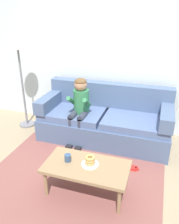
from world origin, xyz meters
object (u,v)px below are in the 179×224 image
object	(u,v)px
couch	(105,121)
coffee_table	(86,168)
person_child	(80,105)
floor_lamp	(18,51)
toy_controller	(131,168)
mug	(67,158)
donut	(90,163)

from	to	relation	value
couch	coffee_table	world-z (taller)	couch
person_child	floor_lamp	world-z (taller)	floor_lamp
coffee_table	toy_controller	bearing A→B (deg)	52.74
floor_lamp	coffee_table	bearing A→B (deg)	-38.49
mug	floor_lamp	distance (m)	2.23
person_child	floor_lamp	distance (m)	1.45
coffee_table	floor_lamp	bearing A→B (deg)	141.51
couch	mug	bearing A→B (deg)	-95.16
person_child	floor_lamp	size ratio (longest dim) A/B	0.63
person_child	donut	distance (m)	1.28
person_child	donut	size ratio (longest dim) A/B	9.18
mug	donut	bearing A→B (deg)	2.32
couch	coffee_table	size ratio (longest dim) A/B	2.16
couch	coffee_table	bearing A→B (deg)	-84.68
floor_lamp	person_child	bearing A→B (deg)	-9.77
mug	toy_controller	size ratio (longest dim) A/B	0.40
mug	floor_lamp	world-z (taller)	floor_lamp
couch	donut	world-z (taller)	couch
couch	person_child	bearing A→B (deg)	-151.71
person_child	toy_controller	size ratio (longest dim) A/B	4.87
donut	floor_lamp	xyz separation A→B (m)	(-1.75, 1.34, 1.01)
mug	floor_lamp	bearing A→B (deg)	137.32
person_child	donut	world-z (taller)	person_child
person_child	toy_controller	xyz separation A→B (m)	(0.97, -0.55, -0.65)
couch	coffee_table	xyz separation A→B (m)	(0.13, -1.36, 0.02)
mug	floor_lamp	xyz separation A→B (m)	(-1.47, 1.35, 1.00)
donut	mug	world-z (taller)	mug
coffee_table	floor_lamp	distance (m)	2.45
couch	floor_lamp	size ratio (longest dim) A/B	1.25
mug	floor_lamp	size ratio (longest dim) A/B	0.05
coffee_table	person_child	xyz separation A→B (m)	(-0.51, 1.16, 0.31)
couch	person_child	size ratio (longest dim) A/B	2.00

